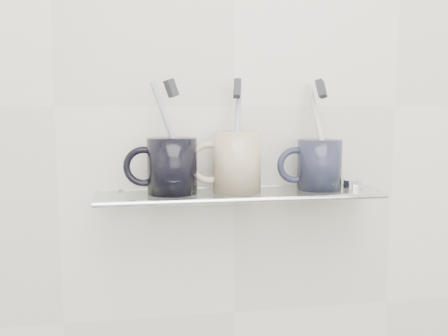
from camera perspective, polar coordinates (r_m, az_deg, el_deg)
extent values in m
plane|color=silver|center=(0.93, 1.16, 7.07)|extent=(2.50, 0.00, 2.50)
cube|color=silver|center=(0.88, 1.87, -3.00)|extent=(0.50, 0.12, 0.01)
cylinder|color=silver|center=(0.83, 2.61, -3.69)|extent=(0.50, 0.01, 0.01)
cylinder|color=silver|center=(0.92, -11.74, -3.47)|extent=(0.02, 0.03, 0.02)
cylinder|color=silver|center=(0.99, 13.34, -2.70)|extent=(0.02, 0.03, 0.02)
cylinder|color=black|center=(0.87, -5.94, 0.24)|extent=(0.11, 0.11, 0.10)
torus|color=black|center=(0.86, -9.18, 0.17)|extent=(0.07, 0.01, 0.07)
cylinder|color=#9AA7BA|center=(0.86, -5.99, 3.74)|extent=(0.07, 0.02, 0.18)
cube|color=#2D2E31|center=(0.86, -6.06, 9.07)|extent=(0.03, 0.03, 0.03)
cylinder|color=beige|center=(0.88, 1.48, 0.69)|extent=(0.09, 0.09, 0.11)
torus|color=beige|center=(0.87, -1.67, 0.63)|extent=(0.08, 0.01, 0.08)
cylinder|color=#9B9EB8|center=(0.87, 1.49, 3.83)|extent=(0.03, 0.06, 0.19)
cube|color=#2D2E31|center=(0.87, 1.51, 9.08)|extent=(0.02, 0.03, 0.04)
cylinder|color=black|center=(0.92, 10.84, 0.39)|extent=(0.10, 0.10, 0.09)
torus|color=black|center=(0.91, 8.10, 0.33)|extent=(0.07, 0.01, 0.07)
cylinder|color=beige|center=(0.92, 10.93, 3.86)|extent=(0.04, 0.08, 0.18)
cube|color=#2D2E31|center=(0.91, 11.05, 8.87)|extent=(0.03, 0.03, 0.04)
cylinder|color=silver|center=(0.95, 14.55, -1.76)|extent=(0.04, 0.04, 0.02)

